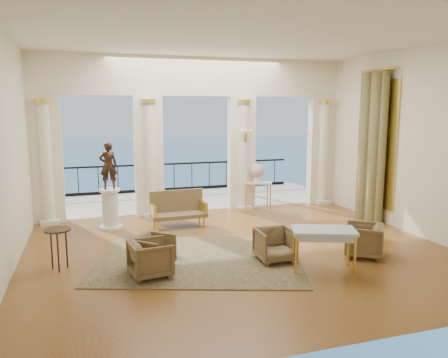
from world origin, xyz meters
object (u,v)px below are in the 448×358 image
object	(u,v)px
armchair_c	(364,239)
pedestal	(110,210)
armchair_b	(275,243)
statue	(108,166)
console_table	(257,187)
game_table	(324,233)
armchair_a	(152,250)
side_table	(58,235)
settee	(178,209)
armchair_d	(151,257)

from	to	relation	value
armchair_c	pedestal	distance (m)	6.20
armchair_b	statue	world-z (taller)	statue
statue	console_table	bearing A→B (deg)	-169.20
statue	console_table	xyz separation A→B (m)	(4.37, 0.86, -0.93)
console_table	game_table	bearing A→B (deg)	-75.89
armchair_a	console_table	size ratio (longest dim) A/B	0.74
armchair_a	statue	xyz separation A→B (m)	(-0.62, 3.11, 1.28)
game_table	side_table	world-z (taller)	game_table
settee	game_table	size ratio (longest dim) A/B	1.07
settee	game_table	distance (m)	4.41
armchair_d	pedestal	world-z (taller)	pedestal
console_table	side_table	distance (m)	6.50
statue	armchair_d	bearing A→B (deg)	98.24
armchair_a	game_table	world-z (taller)	game_table
armchair_d	game_table	world-z (taller)	game_table
armchair_d	statue	world-z (taller)	statue
game_table	side_table	distance (m)	5.06
armchair_c	side_table	world-z (taller)	side_table
statue	armchair_a	bearing A→B (deg)	100.98
settee	statue	world-z (taller)	statue
statue	settee	bearing A→B (deg)	169.94
side_table	console_table	bearing A→B (deg)	32.70
armchair_a	side_table	world-z (taller)	side_table
armchair_a	armchair_b	xyz separation A→B (m)	(2.43, -0.35, 0.01)
armchair_d	game_table	distance (m)	3.28
armchair_a	armchair_d	world-z (taller)	armchair_d
settee	pedestal	world-z (taller)	pedestal
armchair_d	settee	world-z (taller)	settee
armchair_a	game_table	xyz separation A→B (m)	(3.09, -1.10, 0.37)
armchair_d	pedestal	distance (m)	3.56
armchair_b	console_table	xyz separation A→B (m)	(1.32, 4.31, 0.34)
armchair_a	armchair_c	size ratio (longest dim) A/B	0.94
armchair_b	armchair_c	bearing A→B (deg)	-8.11
game_table	side_table	bearing A→B (deg)	-176.99
armchair_d	armchair_b	bearing A→B (deg)	-96.22
armchair_b	side_table	bearing A→B (deg)	170.00
armchair_d	side_table	xyz separation A→B (m)	(-1.63, 0.86, 0.32)
armchair_b	armchair_c	distance (m)	1.91
armchair_a	statue	distance (m)	3.42
armchair_a	pedestal	xyz separation A→B (m)	(-0.62, 3.11, 0.14)
armchair_d	side_table	distance (m)	1.87
statue	console_table	world-z (taller)	statue
game_table	pedestal	world-z (taller)	pedestal
armchair_d	settee	xyz separation A→B (m)	(1.17, 3.22, 0.09)
armchair_b	armchair_d	distance (m)	2.52
armchair_c	pedestal	bearing A→B (deg)	-90.60
armchair_d	pedestal	xyz separation A→B (m)	(-0.53, 3.52, 0.13)
pedestal	console_table	bearing A→B (deg)	11.09
armchair_b	console_table	bearing A→B (deg)	73.91
armchair_b	pedestal	bearing A→B (deg)	132.35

